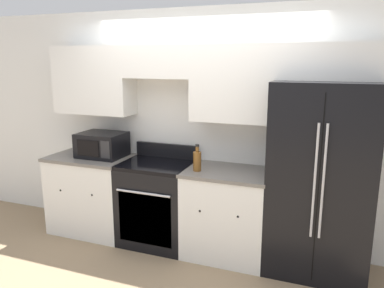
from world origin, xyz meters
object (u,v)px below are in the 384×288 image
oven_range (157,203)px  bottle (197,160)px  refrigerator (320,180)px  microwave (102,145)px

oven_range → bottle: 0.78m
refrigerator → microwave: bearing=-179.9°
oven_range → refrigerator: size_ratio=0.59×
refrigerator → microwave: size_ratio=3.57×
refrigerator → bottle: size_ratio=6.72×
microwave → bottle: bearing=-7.2°
refrigerator → bottle: refrigerator is taller
microwave → bottle: 1.26m
oven_range → refrigerator: (1.71, 0.05, 0.46)m
microwave → oven_range: bearing=-3.5°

